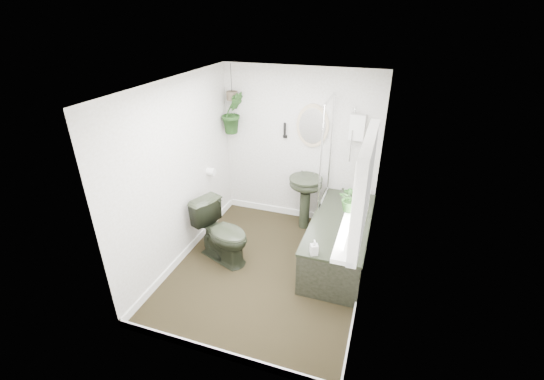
% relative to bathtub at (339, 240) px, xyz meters
% --- Properties ---
extents(floor, '(2.30, 2.80, 0.02)m').
position_rel_bathtub_xyz_m(floor, '(-0.80, -0.50, -0.30)').
color(floor, '#2C2714').
rests_on(floor, ground).
extents(ceiling, '(2.30, 2.80, 0.02)m').
position_rel_bathtub_xyz_m(ceiling, '(-0.80, -0.50, 2.02)').
color(ceiling, white).
rests_on(ceiling, ground).
extents(wall_back, '(2.30, 0.02, 2.30)m').
position_rel_bathtub_xyz_m(wall_back, '(-0.80, 0.91, 0.86)').
color(wall_back, silver).
rests_on(wall_back, ground).
extents(wall_front, '(2.30, 0.02, 2.30)m').
position_rel_bathtub_xyz_m(wall_front, '(-0.80, -1.91, 0.86)').
color(wall_front, silver).
rests_on(wall_front, ground).
extents(wall_left, '(0.02, 2.80, 2.30)m').
position_rel_bathtub_xyz_m(wall_left, '(-1.96, -0.50, 0.86)').
color(wall_left, silver).
rests_on(wall_left, ground).
extents(wall_right, '(0.02, 2.80, 2.30)m').
position_rel_bathtub_xyz_m(wall_right, '(0.36, -0.50, 0.86)').
color(wall_right, silver).
rests_on(wall_right, ground).
extents(skirting, '(2.30, 2.80, 0.10)m').
position_rel_bathtub_xyz_m(skirting, '(-0.80, -0.50, -0.24)').
color(skirting, white).
rests_on(skirting, floor).
extents(bathtub, '(0.72, 1.72, 0.58)m').
position_rel_bathtub_xyz_m(bathtub, '(0.00, 0.00, 0.00)').
color(bathtub, black).
rests_on(bathtub, floor).
extents(bath_screen, '(0.04, 0.72, 1.40)m').
position_rel_bathtub_xyz_m(bath_screen, '(-0.33, 0.49, 0.99)').
color(bath_screen, silver).
rests_on(bath_screen, bathtub).
extents(shower_box, '(0.20, 0.10, 0.35)m').
position_rel_bathtub_xyz_m(shower_box, '(0.00, 0.84, 1.26)').
color(shower_box, white).
rests_on(shower_box, wall_back).
extents(oval_mirror, '(0.46, 0.03, 0.62)m').
position_rel_bathtub_xyz_m(oval_mirror, '(-0.62, 0.87, 1.21)').
color(oval_mirror, tan).
rests_on(oval_mirror, wall_back).
extents(wall_sconce, '(0.04, 0.04, 0.22)m').
position_rel_bathtub_xyz_m(wall_sconce, '(-1.02, 0.86, 1.11)').
color(wall_sconce, black).
rests_on(wall_sconce, wall_back).
extents(toilet_roll_holder, '(0.11, 0.11, 0.11)m').
position_rel_bathtub_xyz_m(toilet_roll_holder, '(-1.90, 0.20, 0.61)').
color(toilet_roll_holder, white).
rests_on(toilet_roll_holder, wall_left).
extents(window_recess, '(0.08, 1.00, 0.90)m').
position_rel_bathtub_xyz_m(window_recess, '(0.29, -1.20, 1.36)').
color(window_recess, white).
rests_on(window_recess, wall_right).
extents(window_sill, '(0.18, 1.00, 0.04)m').
position_rel_bathtub_xyz_m(window_sill, '(0.22, -1.20, 0.94)').
color(window_sill, white).
rests_on(window_sill, wall_right).
extents(window_blinds, '(0.01, 0.86, 0.76)m').
position_rel_bathtub_xyz_m(window_blinds, '(0.24, -1.20, 1.36)').
color(window_blinds, white).
rests_on(window_blinds, wall_right).
extents(toilet, '(0.89, 0.70, 0.80)m').
position_rel_bathtub_xyz_m(toilet, '(-1.43, -0.48, 0.11)').
color(toilet, black).
rests_on(toilet, floor).
extents(pedestal_sink, '(0.49, 0.43, 0.82)m').
position_rel_bathtub_xyz_m(pedestal_sink, '(-0.62, 0.61, 0.12)').
color(pedestal_sink, black).
rests_on(pedestal_sink, floor).
extents(sill_plant, '(0.28, 0.25, 0.26)m').
position_rel_bathtub_xyz_m(sill_plant, '(0.17, -0.90, 1.09)').
color(sill_plant, black).
rests_on(sill_plant, window_sill).
extents(hanging_plant, '(0.43, 0.42, 0.61)m').
position_rel_bathtub_xyz_m(hanging_plant, '(-1.77, 0.75, 1.33)').
color(hanging_plant, black).
rests_on(hanging_plant, ceiling).
extents(soap_bottle, '(0.11, 0.11, 0.18)m').
position_rel_bathtub_xyz_m(soap_bottle, '(-0.17, -0.79, 0.38)').
color(soap_bottle, '#2E2321').
rests_on(soap_bottle, bathtub).
extents(hanging_pot, '(0.16, 0.16, 0.12)m').
position_rel_bathtub_xyz_m(hanging_pot, '(-1.77, 0.75, 1.57)').
color(hanging_pot, '#493E30').
rests_on(hanging_pot, ceiling).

